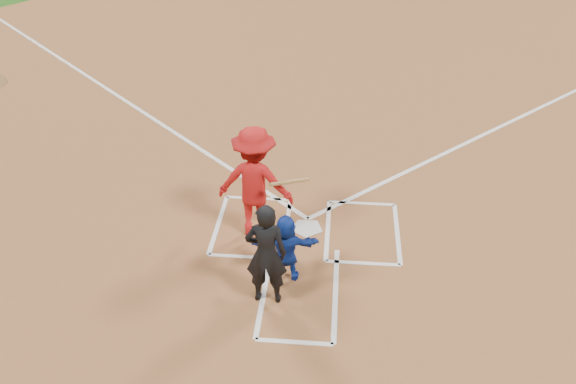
# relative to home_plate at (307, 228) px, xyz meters

# --- Properties ---
(ground) EXTENTS (120.00, 120.00, 0.00)m
(ground) POSITION_rel_home_plate_xyz_m (0.00, 0.00, -0.02)
(ground) COLOR #1C4A12
(ground) RESTS_ON ground
(home_plate_dirt) EXTENTS (28.00, 28.00, 0.01)m
(home_plate_dirt) POSITION_rel_home_plate_xyz_m (0.00, 6.00, -0.01)
(home_plate_dirt) COLOR brown
(home_plate_dirt) RESTS_ON ground
(home_plate) EXTENTS (0.60, 0.60, 0.02)m
(home_plate) POSITION_rel_home_plate_xyz_m (0.00, 0.00, 0.00)
(home_plate) COLOR silver
(home_plate) RESTS_ON home_plate_dirt
(catcher) EXTENTS (1.10, 0.48, 1.14)m
(catcher) POSITION_rel_home_plate_xyz_m (-0.25, -1.38, 0.56)
(catcher) COLOR #1433A3
(catcher) RESTS_ON home_plate_dirt
(umpire) EXTENTS (0.62, 0.41, 1.68)m
(umpire) POSITION_rel_home_plate_xyz_m (-0.49, -1.91, 0.83)
(umpire) COLOR black
(umpire) RESTS_ON home_plate_dirt
(chalk_markings) EXTENTS (28.35, 17.32, 0.01)m
(chalk_markings) POSITION_rel_home_plate_xyz_m (0.00, 5.29, -0.01)
(chalk_markings) COLOR white
(chalk_markings) RESTS_ON home_plate_dirt
(batter_at_plate) EXTENTS (1.60, 0.91, 2.01)m
(batter_at_plate) POSITION_rel_home_plate_xyz_m (-0.88, -0.18, 1.00)
(batter_at_plate) COLOR red
(batter_at_plate) RESTS_ON home_plate_dirt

